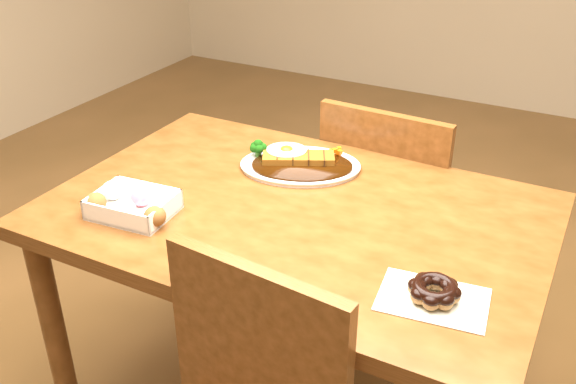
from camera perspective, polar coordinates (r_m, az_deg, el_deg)
The scene contains 5 objects.
table at distance 1.62m, azimuth 0.64°, elevation -4.46°, with size 1.20×0.80×0.75m.
chair_far at distance 2.11m, azimuth 9.25°, elevation -1.90°, with size 0.44×0.44×0.87m.
katsu_curry_plate at distance 1.76m, azimuth 0.92°, elevation 2.63°, with size 0.39×0.34×0.06m.
donut_box at distance 1.58m, azimuth -13.81°, elevation -1.04°, with size 0.22×0.16×0.05m.
pon_de_ring at distance 1.29m, azimuth 12.85°, elevation -8.60°, with size 0.23×0.17×0.04m.
Camera 1 is at (0.62, -1.21, 1.53)m, focal length 40.00 mm.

